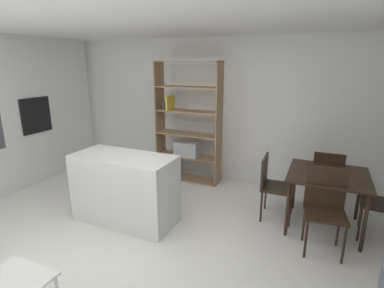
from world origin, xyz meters
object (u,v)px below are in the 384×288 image
built_in_oven (36,115)px  dining_table (328,180)px  kitchen_island (125,188)px  dining_chair_island_side (272,181)px  dining_chair_near (325,202)px  dining_chair_far (327,177)px  open_bookshelf (186,132)px

built_in_oven → dining_table: bearing=4.2°
kitchen_island → dining_chair_island_side: 2.01m
dining_chair_island_side → dining_chair_near: (0.68, -0.48, 0.05)m
kitchen_island → dining_chair_far: bearing=29.2°
built_in_oven → dining_chair_island_side: built_in_oven is taller
kitchen_island → dining_chair_island_side: kitchen_island is taller
dining_table → dining_chair_island_side: size_ratio=1.09×
open_bookshelf → dining_chair_far: open_bookshelf is taller
dining_table → dining_chair_island_side: (-0.70, -0.00, -0.14)m
dining_table → open_bookshelf: bearing=161.2°
kitchen_island → dining_chair_island_side: size_ratio=1.56×
built_in_oven → open_bookshelf: (2.36, 1.17, -0.34)m
kitchen_island → dining_table: bearing=20.0°
open_bookshelf → dining_chair_island_side: size_ratio=2.43×
built_in_oven → open_bookshelf: 2.65m
dining_table → dining_chair_near: (-0.01, -0.48, -0.10)m
open_bookshelf → dining_table: open_bookshelf is taller
dining_chair_island_side → dining_chair_far: (0.70, 0.49, 0.01)m
dining_chair_island_side → open_bookshelf: bearing=61.8°
open_bookshelf → dining_table: bearing=-18.8°
built_in_oven → open_bookshelf: bearing=26.3°
dining_chair_island_side → dining_chair_far: bearing=-57.2°
kitchen_island → dining_chair_near: bearing=9.7°
dining_chair_near → dining_chair_far: bearing=81.3°
built_in_oven → dining_table: 4.80m
dining_chair_near → dining_chair_island_side: bearing=137.0°
dining_chair_near → dining_table: bearing=80.6°
dining_chair_island_side → dining_chair_near: 0.84m
built_in_oven → dining_chair_island_side: bearing=4.9°
open_bookshelf → dining_chair_near: open_bookshelf is taller
kitchen_island → dining_chair_near: size_ratio=1.41×
open_bookshelf → dining_chair_near: (2.38, -1.30, -0.31)m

